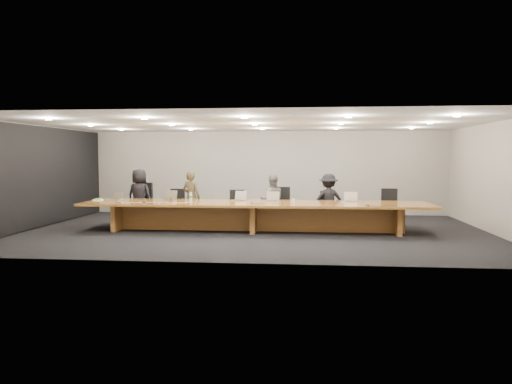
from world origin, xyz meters
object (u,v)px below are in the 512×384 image
conference_table (255,211)px  mic_center (252,203)px  laptop_b (168,195)px  chair_right (330,208)px  chair_mid_right (284,206)px  paper_cup_near (294,200)px  chair_far_right (389,207)px  chair_mid_left (238,207)px  av_box (120,202)px  person_d (328,200)px  laptop_d (272,196)px  chair_far_left (140,202)px  laptop_e (350,197)px  chair_left (176,206)px  mic_left (144,202)px  person_c (272,200)px  mic_right (367,205)px  laptop_c (238,196)px  paper_cup_far (347,200)px  person_a (139,196)px  person_b (191,197)px  water_bottle (191,197)px  amber_mug (171,200)px  laptop_a (116,195)px

conference_table → mic_center: bearing=-96.2°
laptop_b → chair_right: bearing=31.2°
chair_mid_right → paper_cup_near: size_ratio=11.75×
chair_far_right → paper_cup_near: chair_far_right is taller
chair_mid_left → paper_cup_near: (1.63, -1.20, 0.30)m
conference_table → av_box: 3.50m
person_d → mic_center: 2.55m
person_d → laptop_d: (-1.53, -0.96, 0.16)m
chair_right → chair_far_left: bearing=163.1°
chair_right → laptop_b: 4.51m
chair_mid_right → laptop_e: bearing=-47.6°
chair_left → chair_mid_right: bearing=-1.8°
conference_table → laptop_d: size_ratio=26.00×
mic_left → mic_center: bearing=1.8°
person_c → laptop_b: bearing=7.1°
chair_far_right → mic_right: chair_far_right is taller
laptop_c → paper_cup_far: size_ratio=4.37×
person_a → person_b: size_ratio=1.03×
chair_left → chair_mid_left: bearing=-0.2°
chair_mid_right → water_bottle: (-2.45, -1.13, 0.32)m
chair_right → water_bottle: bearing=179.8°
laptop_c → amber_mug: size_ratio=3.79×
laptop_c → paper_cup_near: 1.52m
mic_left → mic_right: 5.66m
chair_right → av_box: 5.72m
mic_left → mic_center: same height
chair_far_right → laptop_d: size_ratio=3.09×
laptop_a → laptop_e: 6.41m
person_d → mic_left: size_ratio=13.29×
person_c → person_d: person_d is taller
chair_far_left → water_bottle: bearing=-12.9°
conference_table → person_d: size_ratio=6.17×
chair_far_right → laptop_d: 3.37m
laptop_a → laptop_b: laptop_b is taller
mic_left → chair_left: bearing=77.1°
chair_left → person_b: size_ratio=0.66×
laptop_b → laptop_c: bearing=21.9°
chair_left → mic_right: size_ratio=8.52×
av_box → mic_left: bearing=15.0°
chair_far_right → laptop_c: bearing=-159.2°
laptop_b → laptop_d: (2.82, 0.00, -0.01)m
chair_left → laptop_a: bearing=-150.9°
person_b → laptop_c: bearing=171.9°
person_d → paper_cup_near: (-0.96, -1.12, 0.07)m
laptop_e → mic_center: (-2.52, -0.68, -0.12)m
person_a → person_d: bearing=-166.6°
conference_table → laptop_c: bearing=140.5°
person_b → laptop_a: (-1.95, -0.76, 0.10)m
chair_far_left → conference_table: bearing=-0.2°
person_d → person_b: bearing=-5.1°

